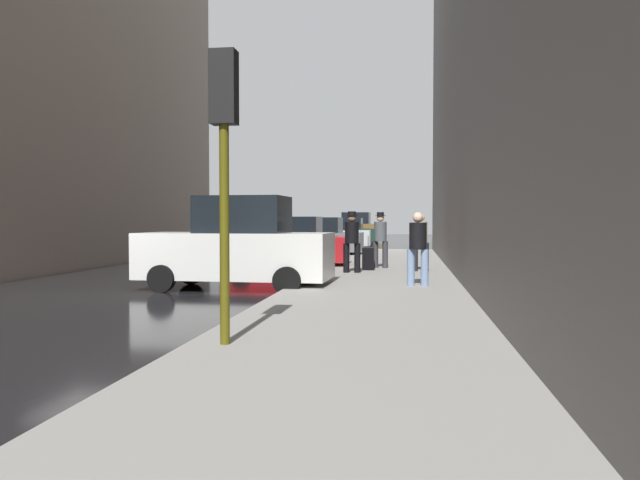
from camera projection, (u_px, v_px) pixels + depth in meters
name	position (u px, v px, depth m)	size (l,w,h in m)	color
ground_plane	(99.00, 296.00, 13.72)	(120.00, 120.00, 0.00)	black
sidewalk	(372.00, 298.00, 12.88)	(4.00, 40.00, 0.15)	gray
parked_white_van	(237.00, 247.00, 15.06)	(4.66, 2.18, 2.25)	silver
parked_red_hatchback	(288.00, 244.00, 21.42)	(4.20, 2.06, 1.79)	#B2191E
parked_gray_coupe	(316.00, 238.00, 28.08)	(4.27, 2.19, 1.79)	slate
parked_silver_sedan	(333.00, 235.00, 34.29)	(4.23, 2.12, 1.79)	#B7BABF
parked_dark_green_sedan	(345.00, 232.00, 41.08)	(4.24, 2.13, 1.79)	#193828
parked_bronze_suv	(354.00, 228.00, 47.95)	(4.67, 2.20, 2.25)	brown
fire_hydrant	(322.00, 264.00, 16.73)	(0.42, 0.22, 0.70)	red
traffic_light	(224.00, 132.00, 7.62)	(0.32, 0.32, 3.60)	#514C0F
pedestrian_with_beanie	(380.00, 237.00, 19.87)	(0.53, 0.48, 1.78)	#333338
pedestrian_in_tan_coat	(420.00, 239.00, 18.60)	(0.51, 0.43, 1.71)	black
pedestrian_with_fedora	(352.00, 239.00, 18.06)	(0.51, 0.41, 1.78)	black
pedestrian_in_jeans	(418.00, 245.00, 14.45)	(0.52, 0.45, 1.71)	#728CB2
rolling_suitcase	(368.00, 259.00, 19.16)	(0.39, 0.58, 1.04)	black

